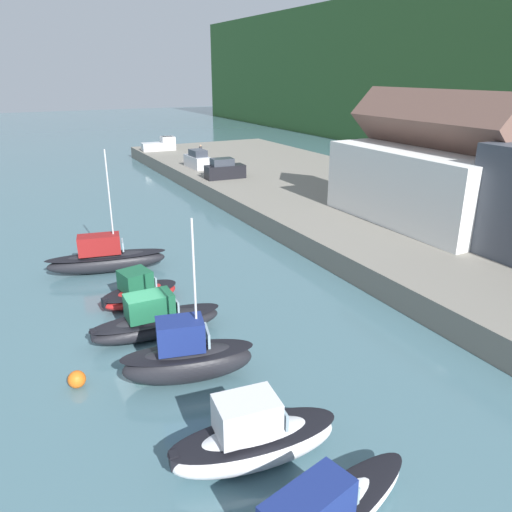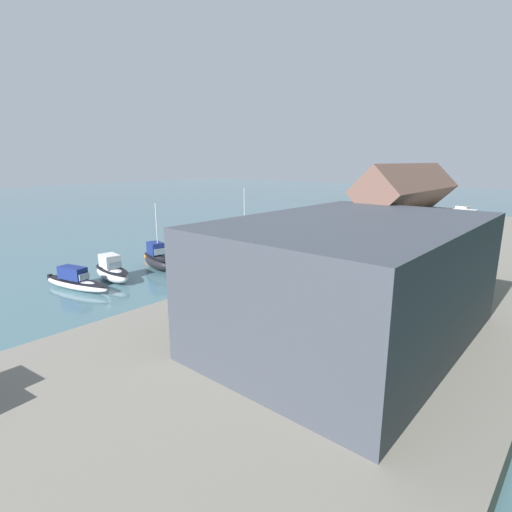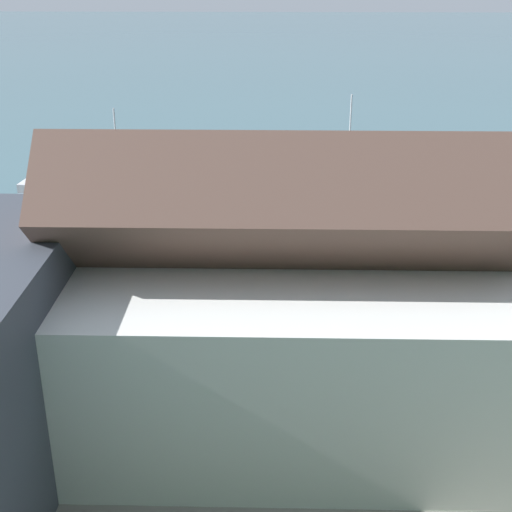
{
  "view_description": "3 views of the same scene",
  "coord_description": "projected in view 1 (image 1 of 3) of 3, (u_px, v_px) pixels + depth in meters",
  "views": [
    {
      "loc": [
        21.75,
        -4.8,
        12.47
      ],
      "look_at": [
        -3.12,
        8.05,
        2.05
      ],
      "focal_mm": 35.0,
      "sensor_mm": 36.0,
      "label": 1
    },
    {
      "loc": [
        28.97,
        36.64,
        11.51
      ],
      "look_at": [
        -1.47,
        10.33,
        1.84
      ],
      "focal_mm": 28.0,
      "sensor_mm": 36.0,
      "label": 2
    },
    {
      "loc": [
        -5.14,
        43.46,
        15.91
      ],
      "look_at": [
        -4.37,
        10.92,
        1.81
      ],
      "focal_mm": 50.0,
      "sensor_mm": 36.0,
      "label": 3
    }
  ],
  "objects": [
    {
      "name": "moored_boat_0",
      "position": [
        106.0,
        258.0,
        32.65
      ],
      "size": [
        3.17,
        7.84,
        7.98
      ],
      "rotation": [
        0.0,
        0.0,
        -0.19
      ],
      "color": "black",
      "rests_on": "ground_plane"
    },
    {
      "name": "quay_promenade",
      "position": [
        486.0,
        249.0,
        34.8
      ],
      "size": [
        110.65,
        21.93,
        1.59
      ],
      "color": "gray",
      "rests_on": "ground_plane"
    },
    {
      "name": "harbor_clubhouse",
      "position": [
        428.0,
        174.0,
        37.71
      ],
      "size": [
        14.28,
        8.2,
        9.68
      ],
      "color": "white",
      "rests_on": "quay_promenade"
    },
    {
      "name": "mooring_buoy_0",
      "position": [
        77.0,
        379.0,
        20.83
      ],
      "size": [
        0.74,
        0.74,
        0.74
      ],
      "color": "orange",
      "rests_on": "ground_plane"
    },
    {
      "name": "moored_boat_3",
      "position": [
        187.0,
        358.0,
        21.06
      ],
      "size": [
        3.08,
        5.89,
        7.18
      ],
      "rotation": [
        0.0,
        0.0,
        -0.23
      ],
      "color": "black",
      "rests_on": "ground_plane"
    },
    {
      "name": "ground_plane",
      "position": [
        140.0,
        341.0,
        24.52
      ],
      "size": [
        320.0,
        320.0,
        0.0
      ],
      "primitive_type": "plane",
      "color": "#476B75"
    },
    {
      "name": "pickup_truck_0",
      "position": [
        161.0,
        144.0,
        72.57
      ],
      "size": [
        2.29,
        4.85,
        1.9
      ],
      "rotation": [
        0.0,
        0.0,
        -0.07
      ],
      "color": "silver",
      "rests_on": "quay_promenade"
    },
    {
      "name": "moored_boat_4",
      "position": [
        253.0,
        439.0,
        16.63
      ],
      "size": [
        2.65,
        6.08,
        2.57
      ],
      "rotation": [
        0.0,
        0.0,
        -0.11
      ],
      "color": "silver",
      "rests_on": "ground_plane"
    },
    {
      "name": "parked_car_2",
      "position": [
        197.0,
        160.0,
        59.31
      ],
      "size": [
        4.26,
        1.95,
        2.16
      ],
      "rotation": [
        0.0,
        0.0,
        1.61
      ],
      "color": "silver",
      "rests_on": "quay_promenade"
    },
    {
      "name": "person_on_quay",
      "position": [
        201.0,
        153.0,
        63.15
      ],
      "size": [
        0.4,
        0.4,
        2.14
      ],
      "color": "#232838",
      "rests_on": "quay_promenade"
    },
    {
      "name": "parked_car_3",
      "position": [
        225.0,
        170.0,
        53.45
      ],
      "size": [
        2.05,
        4.3,
        2.16
      ],
      "rotation": [
        0.0,
        0.0,
        -0.06
      ],
      "color": "black",
      "rests_on": "quay_promenade"
    },
    {
      "name": "moored_boat_2",
      "position": [
        156.0,
        321.0,
        24.72
      ],
      "size": [
        1.94,
        6.6,
        2.32
      ],
      "rotation": [
        0.0,
        0.0,
        -0.01
      ],
      "color": "black",
      "rests_on": "ground_plane"
    },
    {
      "name": "moored_boat_1",
      "position": [
        139.0,
        292.0,
        28.22
      ],
      "size": [
        3.0,
        4.82,
        2.04
      ],
      "rotation": [
        0.0,
        0.0,
        0.2
      ],
      "color": "red",
      "rests_on": "ground_plane"
    }
  ]
}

